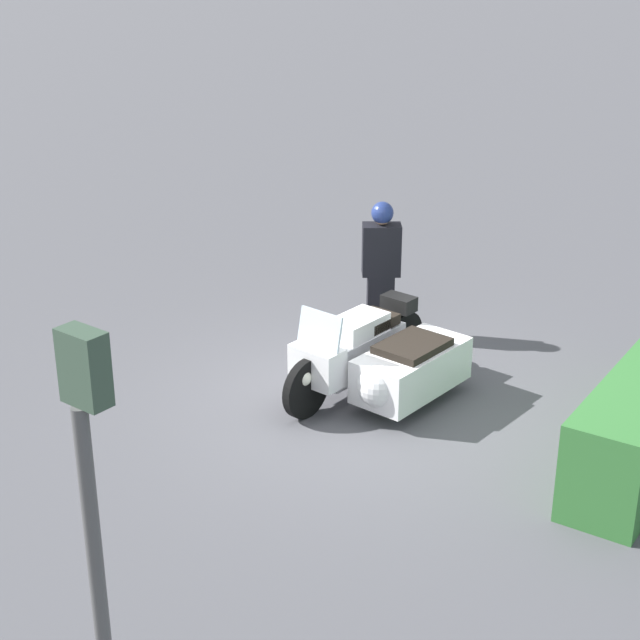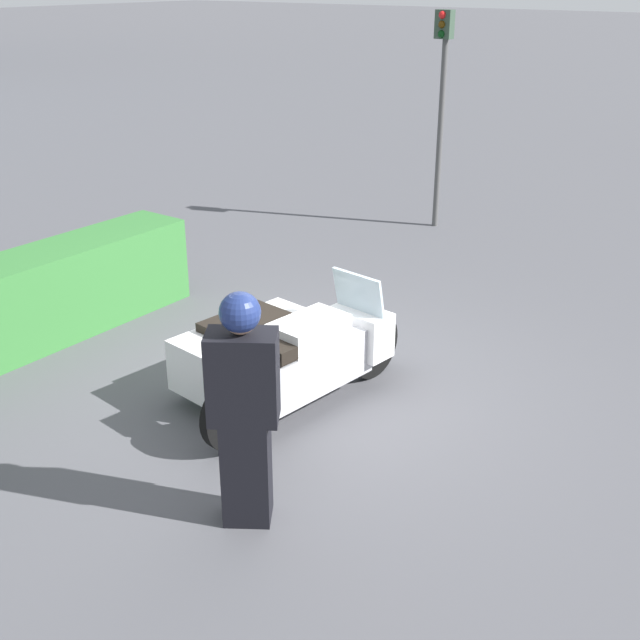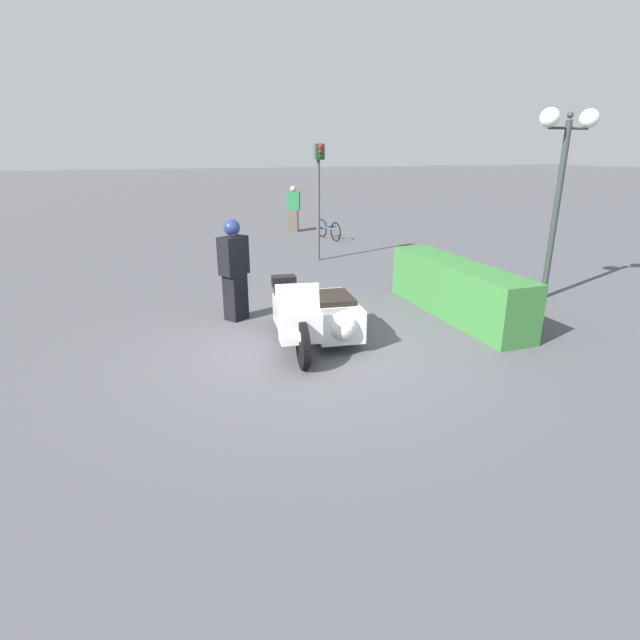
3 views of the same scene
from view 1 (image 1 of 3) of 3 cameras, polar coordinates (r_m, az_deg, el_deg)
The scene contains 4 objects.
ground_plane at distance 11.14m, azimuth 2.23°, elevation -4.95°, with size 160.00×160.00×0.00m, color #4C4C51.
police_motorcycle at distance 11.09m, azimuth 3.63°, elevation -2.40°, with size 2.49×1.51×1.17m.
officer_rider at distance 12.67m, azimuth 3.57°, elevation 3.16°, with size 0.52×0.57×1.80m.
traffic_light_near at distance 5.43m, azimuth -12.90°, elevation -11.37°, with size 0.23×0.27×3.24m.
Camera 1 is at (8.49, 5.10, 5.11)m, focal length 55.00 mm.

